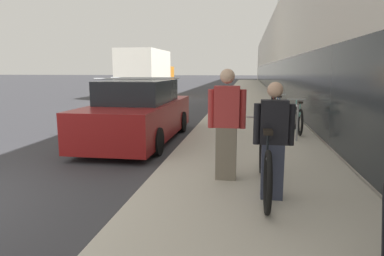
{
  "coord_description": "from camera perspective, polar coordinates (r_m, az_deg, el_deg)",
  "views": [
    {
      "loc": [
        4.51,
        -3.28,
        1.81
      ],
      "look_at": [
        1.65,
        14.49,
        -1.27
      ],
      "focal_mm": 32.0,
      "sensor_mm": 36.0,
      "label": 1
    }
  ],
  "objects": [
    {
      "name": "tandem_bicycle",
      "position": [
        4.91,
        11.98,
        -5.61
      ],
      "size": [
        0.52,
        2.4,
        0.96
      ],
      "color": "black",
      "rests_on": "sidewalk_slab"
    },
    {
      "name": "moving_truck",
      "position": [
        21.98,
        -7.5,
        8.83
      ],
      "size": [
        2.29,
        6.25,
        3.0
      ],
      "color": "orange",
      "rests_on": "ground"
    },
    {
      "name": "parked_sedan_curbside",
      "position": [
        8.8,
        -8.77,
        2.42
      ],
      "size": [
        1.87,
        4.72,
        1.61
      ],
      "color": "maroon",
      "rests_on": "ground"
    },
    {
      "name": "person_bystander",
      "position": [
        5.25,
        5.79,
        0.55
      ],
      "size": [
        0.58,
        0.23,
        1.7
      ],
      "color": "#756B5B",
      "rests_on": "sidewalk_slab"
    },
    {
      "name": "cruiser_bike_middle",
      "position": [
        11.75,
        14.2,
        2.97
      ],
      "size": [
        0.52,
        1.71,
        0.86
      ],
      "color": "black",
      "rests_on": "sidewalk_slab"
    },
    {
      "name": "cruiser_bike_farthest",
      "position": [
        14.1,
        13.39,
        4.11
      ],
      "size": [
        0.52,
        1.76,
        0.89
      ],
      "color": "black",
      "rests_on": "sidewalk_slab"
    },
    {
      "name": "bike_rack_hoop",
      "position": [
        8.75,
        16.92,
        1.6
      ],
      "size": [
        0.05,
        0.6,
        0.84
      ],
      "color": "gray",
      "rests_on": "sidewalk_slab"
    },
    {
      "name": "sidewalk_slab",
      "position": [
        24.34,
        9.5,
        5.45
      ],
      "size": [
        3.28,
        70.0,
        0.12
      ],
      "color": "#BCB5A5",
      "rests_on": "ground"
    },
    {
      "name": "storefront_facade",
      "position": [
        33.01,
        21.49,
        11.24
      ],
      "size": [
        10.01,
        70.0,
        6.17
      ],
      "color": "silver",
      "rests_on": "ground"
    },
    {
      "name": "person_rider",
      "position": [
        4.55,
        13.39,
        -2.13
      ],
      "size": [
        0.52,
        0.2,
        1.53
      ],
      "color": "#33384C",
      "rests_on": "sidewalk_slab"
    },
    {
      "name": "cruiser_bike_nearest",
      "position": [
        9.71,
        17.2,
        1.5
      ],
      "size": [
        0.52,
        1.67,
        0.88
      ],
      "color": "black",
      "rests_on": "sidewalk_slab"
    }
  ]
}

